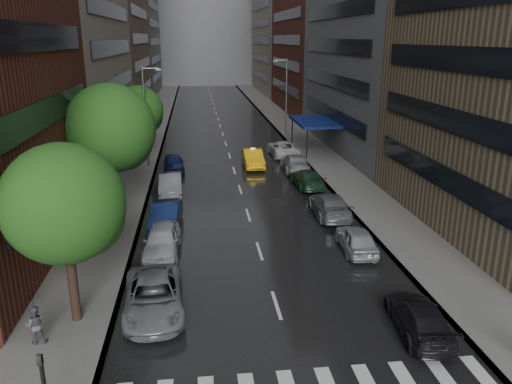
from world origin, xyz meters
TOP-DOWN VIEW (x-y plane):
  - ground at (0.00, 0.00)m, footprint 220.00×220.00m
  - road at (0.00, 50.00)m, footprint 14.00×140.00m
  - sidewalk_left at (-9.00, 50.00)m, footprint 4.00×140.00m
  - sidewalk_right at (9.00, 50.00)m, footprint 4.00×140.00m
  - buildings_left at (-15.00, 58.79)m, footprint 8.00×108.00m
  - buildings_right at (15.00, 56.70)m, footprint 8.05×109.10m
  - building_far at (0.00, 118.00)m, footprint 40.00×14.00m
  - tree_near at (-8.60, 3.66)m, footprint 4.84×4.84m
  - tree_mid at (-8.60, 16.07)m, footprint 5.59×5.59m
  - tree_far at (-8.60, 32.43)m, footprint 4.58×4.58m
  - taxi at (1.84, 29.14)m, footprint 1.77×4.97m
  - parked_cars_left at (-5.40, 13.98)m, footprint 2.87×29.44m
  - parked_cars_right at (5.40, 20.22)m, footprint 2.77×37.33m
  - ped_black_umbrella at (-9.75, 2.08)m, footprint 0.96×0.98m
  - street_lamp_left at (-7.72, 30.00)m, footprint 1.74×0.22m
  - street_lamp_right at (7.72, 45.00)m, footprint 1.74×0.22m
  - awning at (8.98, 35.00)m, footprint 4.00×8.00m

SIDE VIEW (x-z plane):
  - ground at x=0.00m, z-range 0.00..0.00m
  - road at x=0.00m, z-range 0.00..0.01m
  - sidewalk_left at x=-9.00m, z-range 0.00..0.15m
  - sidewalk_right at x=9.00m, z-range 0.00..0.15m
  - parked_cars_right at x=5.40m, z-range -0.03..1.52m
  - parked_cars_left at x=-5.40m, z-range -0.03..1.58m
  - taxi at x=1.84m, z-range 0.00..1.63m
  - ped_black_umbrella at x=-9.75m, z-range 0.36..2.45m
  - awning at x=8.98m, z-range 1.57..4.70m
  - street_lamp_left at x=-7.72m, z-range 0.39..9.39m
  - street_lamp_right at x=7.72m, z-range 0.39..9.39m
  - tree_far at x=-8.60m, z-range 1.34..8.64m
  - tree_near at x=-8.60m, z-range 1.42..9.14m
  - tree_mid at x=-8.60m, z-range 1.64..10.56m
  - buildings_right at x=15.00m, z-range -2.97..33.03m
  - buildings_left at x=-15.00m, z-range -3.01..34.99m
  - building_far at x=0.00m, z-range 0.00..32.00m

